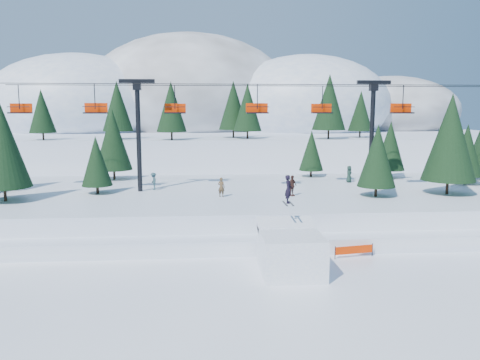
{
  "coord_description": "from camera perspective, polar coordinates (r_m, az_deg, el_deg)",
  "views": [
    {
      "loc": [
        -3.01,
        -25.69,
        9.83
      ],
      "look_at": [
        -0.56,
        6.0,
        5.2
      ],
      "focal_mm": 35.0,
      "sensor_mm": 36.0,
      "label": 1
    }
  ],
  "objects": [
    {
      "name": "mid_shelf",
      "position": [
        44.63,
        -0.47,
        -2.8
      ],
      "size": [
        70.0,
        22.0,
        2.5
      ],
      "primitive_type": "cube",
      "color": "white",
      "rests_on": "ground"
    },
    {
      "name": "conifer_stand",
      "position": [
        44.51,
        2.99,
        4.67
      ],
      "size": [
        64.69,
        16.43,
        9.33
      ],
      "color": "black",
      "rests_on": "mid_shelf"
    },
    {
      "name": "jump_kicker",
      "position": [
        29.39,
        6.13,
        -8.5
      ],
      "size": [
        3.68,
        5.01,
        5.86
      ],
      "color": "white",
      "rests_on": "ground"
    },
    {
      "name": "banner_far",
      "position": [
        36.08,
        21.02,
        -7.2
      ],
      "size": [
        2.84,
        0.36,
        0.9
      ],
      "color": "black",
      "rests_on": "ground"
    },
    {
      "name": "chairlift",
      "position": [
        43.91,
        0.63,
        7.63
      ],
      "size": [
        46.0,
        3.21,
        10.28
      ],
      "color": "black",
      "rests_on": "mid_shelf"
    },
    {
      "name": "berm",
      "position": [
        35.08,
        0.67,
        -7.05
      ],
      "size": [
        70.0,
        6.0,
        1.1
      ],
      "primitive_type": "cube",
      "color": "white",
      "rests_on": "ground"
    },
    {
      "name": "banner_near",
      "position": [
        33.06,
        13.72,
        -8.28
      ],
      "size": [
        2.82,
        0.56,
        0.9
      ],
      "color": "black",
      "rests_on": "ground"
    },
    {
      "name": "distant_skiers",
      "position": [
        44.18,
        1.56,
        -0.13
      ],
      "size": [
        20.73,
        8.42,
        1.83
      ],
      "color": "#1A3027",
      "rests_on": "mid_shelf"
    },
    {
      "name": "ground",
      "position": [
        27.67,
        2.17,
        -12.53
      ],
      "size": [
        160.0,
        160.0,
        0.0
      ],
      "primitive_type": "plane",
      "color": "white",
      "rests_on": "ground"
    },
    {
      "name": "mountain_ridge",
      "position": [
        99.1,
        -5.68,
        8.14
      ],
      "size": [
        119.0,
        60.24,
        26.46
      ],
      "color": "white",
      "rests_on": "ground"
    }
  ]
}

